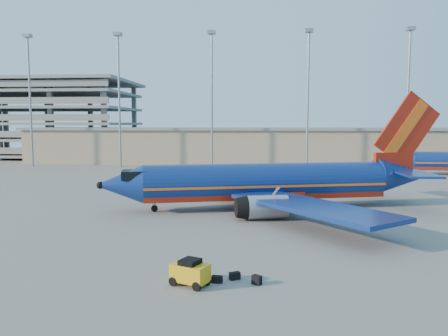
# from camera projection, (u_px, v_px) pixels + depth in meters

# --- Properties ---
(ground) EXTENTS (220.00, 220.00, 0.00)m
(ground) POSITION_uv_depth(u_px,v_px,m) (209.00, 211.00, 47.29)
(ground) COLOR slate
(ground) RESTS_ON ground
(terminal_building) EXTENTS (122.00, 16.00, 8.50)m
(terminal_building) POSITION_uv_depth(u_px,v_px,m) (280.00, 145.00, 103.47)
(terminal_building) COLOR gray
(terminal_building) RESTS_ON ground
(parking_garage) EXTENTS (62.00, 32.00, 21.40)m
(parking_garage) POSITION_uv_depth(u_px,v_px,m) (26.00, 116.00, 124.89)
(parking_garage) COLOR slate
(parking_garage) RESTS_ON ground
(light_mast_row) EXTENTS (101.60, 1.60, 28.65)m
(light_mast_row) POSITION_uv_depth(u_px,v_px,m) (259.00, 84.00, 90.68)
(light_mast_row) COLOR gray
(light_mast_row) RESTS_ON ground
(aircraft_main) EXTENTS (38.28, 36.35, 13.20)m
(aircraft_main) POSITION_uv_depth(u_px,v_px,m) (273.00, 183.00, 48.63)
(aircraft_main) COLOR navy
(aircraft_main) RESTS_ON ground
(baggage_tug) EXTENTS (2.51, 2.08, 1.55)m
(baggage_tug) POSITION_uv_depth(u_px,v_px,m) (190.00, 272.00, 25.40)
(baggage_tug) COLOR gold
(baggage_tug) RESTS_ON ground
(luggage_pile) EXTENTS (3.88, 1.62, 0.53)m
(luggage_pile) POSITION_uv_depth(u_px,v_px,m) (229.00, 279.00, 25.88)
(luggage_pile) COLOR black
(luggage_pile) RESTS_ON ground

